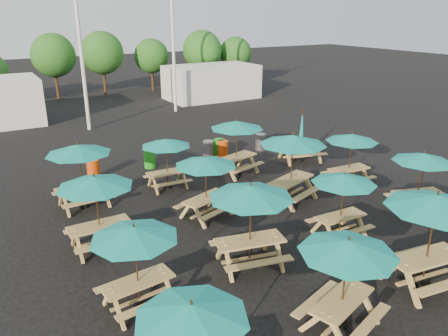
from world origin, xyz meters
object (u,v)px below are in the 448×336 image
picnic_unit_5 (251,196)px  waste_bin_1 (150,159)px  picnic_unit_8 (436,207)px  waste_bin_0 (93,170)px  picnic_unit_3 (79,152)px  picnic_unit_2 (95,186)px  picnic_unit_11 (237,127)px  picnic_unit_0 (192,317)px  waste_bin_5 (260,142)px  picnic_unit_6 (206,164)px  picnic_unit_14 (352,140)px  picnic_unit_13 (423,161)px  picnic_unit_4 (348,251)px  picnic_unit_1 (134,237)px  picnic_unit_7 (166,145)px  picnic_unit_10 (293,143)px  picnic_unit_15 (301,140)px  waste_bin_4 (223,149)px  waste_bin_2 (208,149)px  waste_bin_3 (219,147)px

picnic_unit_5 → waste_bin_1: size_ratio=3.28×
picnic_unit_8 → waste_bin_0: bearing=121.8°
picnic_unit_3 → picnic_unit_5: picnic_unit_5 is taller
picnic_unit_2 → picnic_unit_11: 7.55m
picnic_unit_0 → waste_bin_5: size_ratio=3.09×
picnic_unit_6 → waste_bin_1: bearing=70.1°
picnic_unit_5 → picnic_unit_14: (6.71, 2.99, -0.22)m
picnic_unit_6 → picnic_unit_13: size_ratio=1.01×
picnic_unit_4 → picnic_unit_1: bearing=123.5°
picnic_unit_3 → picnic_unit_7: bearing=-1.2°
picnic_unit_11 → waste_bin_1: bearing=122.9°
picnic_unit_10 → picnic_unit_15: size_ratio=1.21×
picnic_unit_13 → picnic_unit_14: bearing=113.0°
picnic_unit_6 → picnic_unit_1: bearing=-154.9°
waste_bin_0 → picnic_unit_10: bearing=-45.7°
picnic_unit_7 → picnic_unit_8: picnic_unit_8 is taller
picnic_unit_5 → picnic_unit_8: (3.31, -3.02, 0.14)m
waste_bin_0 → picnic_unit_14: bearing=-33.7°
picnic_unit_7 → picnic_unit_3: bearing=-175.1°
picnic_unit_1 → picnic_unit_7: 7.43m
picnic_unit_0 → waste_bin_0: bearing=102.5°
picnic_unit_15 → waste_bin_4: (-2.88, 2.25, -0.62)m
waste_bin_2 → picnic_unit_5: bearing=-111.4°
waste_bin_3 → picnic_unit_10: bearing=-93.3°
picnic_unit_1 → picnic_unit_11: (6.74, 6.53, 0.19)m
waste_bin_4 → waste_bin_5: (2.26, 0.10, 0.00)m
picnic_unit_5 → waste_bin_3: size_ratio=3.28×
picnic_unit_13 → picnic_unit_15: (0.00, 6.32, -0.84)m
picnic_unit_7 → waste_bin_0: 3.63m
picnic_unit_5 → picnic_unit_7: bearing=99.3°
picnic_unit_1 → picnic_unit_3: size_ratio=0.95×
picnic_unit_14 → picnic_unit_13: bearing=-81.5°
picnic_unit_1 → waste_bin_4: picnic_unit_1 is taller
picnic_unit_2 → picnic_unit_14: bearing=-1.2°
picnic_unit_15 → waste_bin_1: size_ratio=3.05×
waste_bin_5 → picnic_unit_15: bearing=-75.1°
picnic_unit_5 → picnic_unit_8: picnic_unit_8 is taller
picnic_unit_3 → picnic_unit_4: picnic_unit_3 is taller
waste_bin_1 → picnic_unit_13: bearing=-54.4°
waste_bin_0 → picnic_unit_7: bearing=-47.0°
picnic_unit_6 → waste_bin_5: size_ratio=3.18×
picnic_unit_1 → picnic_unit_2: bearing=84.1°
waste_bin_5 → waste_bin_2: bearing=175.6°
waste_bin_3 → picnic_unit_13: bearing=-72.0°
picnic_unit_4 → picnic_unit_15: picnic_unit_15 is taller
picnic_unit_3 → waste_bin_1: 4.79m
waste_bin_3 → waste_bin_5: bearing=-5.8°
picnic_unit_5 → picnic_unit_13: bearing=11.8°
picnic_unit_3 → picnic_unit_11: size_ratio=0.86×
picnic_unit_1 → waste_bin_0: picnic_unit_1 is taller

